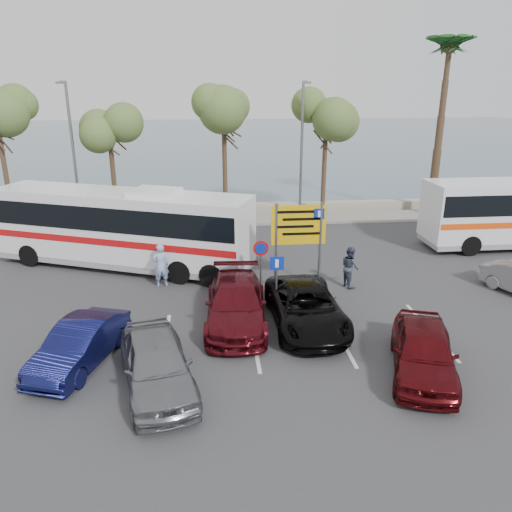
{
  "coord_description": "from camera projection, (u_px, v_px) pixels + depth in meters",
  "views": [
    {
      "loc": [
        -2.55,
        -15.64,
        8.04
      ],
      "look_at": [
        -0.72,
        3.0,
        1.52
      ],
      "focal_mm": 35.0,
      "sensor_mm": 36.0,
      "label": 1
    }
  ],
  "objects": [
    {
      "name": "tree_mid",
      "position": [
        224.0,
        108.0,
        28.41
      ],
      "size": [
        3.2,
        3.2,
        8.0
      ],
      "color": "#382619",
      "rests_on": "kerb_strip"
    },
    {
      "name": "lane_markings",
      "position": [
        255.0,
        339.0,
        16.53
      ],
      "size": [
        12.02,
        4.2,
        0.01
      ],
      "primitive_type": null,
      "color": "silver",
      "rests_on": "ground"
    },
    {
      "name": "palm_tree",
      "position": [
        449.0,
        49.0,
        28.55
      ],
      "size": [
        4.8,
        4.8,
        11.2
      ],
      "color": "#382619",
      "rests_on": "kerb_strip"
    },
    {
      "name": "car_red",
      "position": [
        424.0,
        351.0,
        14.37
      ],
      "size": [
        3.05,
        4.66,
        1.47
      ],
      "primitive_type": "imported",
      "rotation": [
        0.0,
        0.0,
        -0.33
      ],
      "color": "#4F0B0F",
      "rests_on": "ground"
    },
    {
      "name": "street_lamp_left",
      "position": [
        73.0,
        148.0,
        27.85
      ],
      "size": [
        0.45,
        1.15,
        8.01
      ],
      "color": "slate",
      "rests_on": "kerb_strip"
    },
    {
      "name": "car_blue",
      "position": [
        80.0,
        344.0,
        14.86
      ],
      "size": [
        2.57,
        4.26,
        1.32
      ],
      "primitive_type": "imported",
      "rotation": [
        0.0,
        0.0,
        -0.31
      ],
      "color": "#0E1143",
      "rests_on": "ground"
    },
    {
      "name": "tree_right",
      "position": [
        326.0,
        117.0,
        29.12
      ],
      "size": [
        3.2,
        3.2,
        7.4
      ],
      "color": "#382619",
      "rests_on": "kerb_strip"
    },
    {
      "name": "seawall",
      "position": [
        248.0,
        208.0,
        32.52
      ],
      "size": [
        48.0,
        0.8,
        0.6
      ],
      "primitive_type": "cube",
      "color": "gray",
      "rests_on": "ground"
    },
    {
      "name": "suv_black",
      "position": [
        306.0,
        307.0,
        17.25
      ],
      "size": [
        2.44,
        5.1,
        1.4
      ],
      "primitive_type": "imported",
      "rotation": [
        0.0,
        0.0,
        0.02
      ],
      "color": "black",
      "rests_on": "ground"
    },
    {
      "name": "pedestrian_far",
      "position": [
        350.0,
        267.0,
        20.57
      ],
      "size": [
        0.83,
        0.97,
        1.71
      ],
      "primitive_type": "imported",
      "rotation": [
        0.0,
        0.0,
        1.81
      ],
      "color": "#363D51",
      "rests_on": "ground"
    },
    {
      "name": "kerb_strip",
      "position": [
        250.0,
        219.0,
        30.71
      ],
      "size": [
        44.0,
        2.4,
        0.15
      ],
      "primitive_type": "cube",
      "color": "gray",
      "rests_on": "ground"
    },
    {
      "name": "car_maroon",
      "position": [
        236.0,
        304.0,
        17.4
      ],
      "size": [
        2.39,
        5.23,
        1.48
      ],
      "primitive_type": "imported",
      "rotation": [
        0.0,
        0.0,
        -0.06
      ],
      "color": "#540E15",
      "rests_on": "ground"
    },
    {
      "name": "coach_bus_left",
      "position": [
        121.0,
        231.0,
        22.52
      ],
      "size": [
        12.03,
        6.86,
        3.72
      ],
      "color": "white",
      "rests_on": "ground"
    },
    {
      "name": "car_silver_a",
      "position": [
        157.0,
        364.0,
        13.66
      ],
      "size": [
        2.75,
        4.75,
        1.52
      ],
      "primitive_type": "imported",
      "rotation": [
        0.0,
        0.0,
        0.23
      ],
      "color": "slate",
      "rests_on": "ground"
    },
    {
      "name": "ground",
      "position": [
        285.0,
        324.0,
        17.58
      ],
      "size": [
        120.0,
        120.0,
        0.0
      ],
      "primitive_type": "plane",
      "color": "#37373A",
      "rests_on": "ground"
    },
    {
      "name": "sign_no_stop",
      "position": [
        261.0,
        260.0,
        19.24
      ],
      "size": [
        0.6,
        0.08,
        2.35
      ],
      "color": "slate",
      "rests_on": "ground"
    },
    {
      "name": "sign_parking",
      "position": [
        277.0,
        277.0,
        17.82
      ],
      "size": [
        0.5,
        0.07,
        2.25
      ],
      "color": "slate",
      "rests_on": "ground"
    },
    {
      "name": "tree_left",
      "position": [
        108.0,
        121.0,
        28.02
      ],
      "size": [
        3.2,
        3.2,
        7.2
      ],
      "color": "#382619",
      "rests_on": "kerb_strip"
    },
    {
      "name": "street_lamp_right",
      "position": [
        302.0,
        145.0,
        29.05
      ],
      "size": [
        0.45,
        1.15,
        8.01
      ],
      "color": "slate",
      "rests_on": "kerb_strip"
    },
    {
      "name": "sea",
      "position": [
        223.0,
        140.0,
        73.97
      ],
      "size": [
        140.0,
        140.0,
        0.0
      ],
      "primitive_type": "plane",
      "color": "#445D6C",
      "rests_on": "ground"
    },
    {
      "name": "pedestrian_near",
      "position": [
        161.0,
        265.0,
        20.54
      ],
      "size": [
        0.75,
        0.57,
        1.85
      ],
      "primitive_type": "imported",
      "rotation": [
        0.0,
        0.0,
        3.34
      ],
      "color": "#91A9D4",
      "rests_on": "ground"
    },
    {
      "name": "direction_sign",
      "position": [
        299.0,
        232.0,
        19.88
      ],
      "size": [
        2.2,
        0.12,
        3.6
      ],
      "color": "slate",
      "rests_on": "ground"
    }
  ]
}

